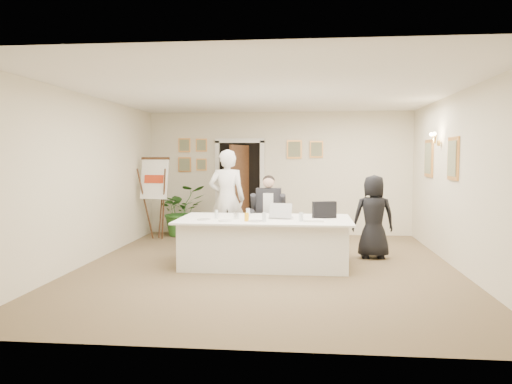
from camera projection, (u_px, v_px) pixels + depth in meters
The scene contains 28 objects.
floor at pixel (267, 267), 8.06m from camera, with size 7.00×7.00×0.00m, color brown.
ceiling at pixel (267, 92), 7.86m from camera, with size 6.00×7.00×0.02m, color white.
wall_back at pixel (279, 173), 11.43m from camera, with size 6.00×0.10×2.80m, color silver.
wall_front at pixel (237, 199), 4.49m from camera, with size 6.00×0.10×2.80m, color silver.
wall_left at pixel (87, 180), 8.26m from camera, with size 0.10×7.00×2.80m, color silver.
wall_right at pixel (461, 181), 7.66m from camera, with size 0.10×7.00×2.80m, color silver.
doorway at pixel (240, 189), 11.37m from camera, with size 1.14×0.86×2.20m.
pictures_back_wall at pixel (244, 154), 11.45m from camera, with size 3.40×0.06×0.80m, color #E29B4D, non-canonical shape.
pictures_right_wall at pixel (439, 158), 8.83m from camera, with size 0.06×2.20×0.80m, color #E29B4D, non-canonical shape.
wall_sconce at pixel (436, 139), 8.81m from camera, with size 0.20×0.30×0.24m, color gold, non-canonical shape.
conference_table at pixel (265, 242), 8.16m from camera, with size 2.80×1.49×0.78m.
seated_man at pixel (268, 214), 9.25m from camera, with size 0.62×0.67×1.46m, color black, non-canonical shape.
flip_chart at pixel (157, 202), 10.69m from camera, with size 0.62×0.42×1.73m.
standing_man at pixel (227, 199), 9.62m from camera, with size 0.70×0.46×1.92m, color white.
standing_woman at pixel (373, 217), 8.72m from camera, with size 0.72×0.47×1.47m, color black.
potted_palm at pixel (182, 210), 11.24m from camera, with size 1.04×0.90×1.15m, color #2B6321.
laptop at pixel (281, 210), 8.15m from camera, with size 0.36×0.38×0.28m, color #B7BABC, non-canonical shape.
laptop_bag at pixel (324, 210), 8.16m from camera, with size 0.39×0.11×0.27m, color black.
paper_stack at pixel (313, 220), 7.75m from camera, with size 0.32×0.22×0.03m, color white.
plate_left at pixel (204, 220), 7.91m from camera, with size 0.22×0.22×0.01m, color white.
plate_mid at pixel (225, 221), 7.76m from camera, with size 0.22×0.22×0.01m, color white.
plate_near at pixel (256, 221), 7.72m from camera, with size 0.24×0.24×0.01m, color white.
glass_a at pixel (216, 214), 8.11m from camera, with size 0.06×0.06×0.14m, color silver.
glass_b at pixel (264, 217), 7.70m from camera, with size 0.07×0.07×0.14m, color silver.
glass_c at pixel (301, 217), 7.75m from camera, with size 0.07×0.07×0.14m, color silver.
glass_d at pixel (248, 212), 8.38m from camera, with size 0.07×0.07×0.14m, color silver.
oj_glass at pixel (247, 217), 7.76m from camera, with size 0.07×0.07×0.13m, color yellow.
steel_jug at pixel (236, 216), 8.05m from camera, with size 0.09×0.09×0.11m, color silver.
Camera 1 is at (0.62, -7.93, 1.77)m, focal length 35.00 mm.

